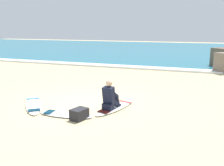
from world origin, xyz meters
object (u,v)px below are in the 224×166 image
at_px(surfer_seated, 110,97).
at_px(beach_bag, 79,114).
at_px(surfboard_main, 116,107).
at_px(surfboard_spare_far, 33,104).
at_px(surfboard_spare_near, 66,114).

xyz_separation_m(surfer_seated, beach_bag, (-0.56, -1.04, -0.28)).
xyz_separation_m(surfboard_main, beach_bag, (-0.65, -1.34, 0.12)).
relative_size(surfer_seated, surfboard_spare_far, 0.45).
bearing_deg(beach_bag, surfboard_spare_far, 163.19).
bearing_deg(beach_bag, surfboard_main, 64.19).
distance_m(surfer_seated, surfboard_spare_near, 1.47).
xyz_separation_m(surfer_seated, surfboard_spare_near, (-1.10, -0.90, -0.40)).
xyz_separation_m(surfboard_main, surfer_seated, (-0.09, -0.30, 0.40)).
height_order(surfer_seated, surfboard_spare_far, surfer_seated).
bearing_deg(surfer_seated, surfboard_spare_near, -140.50).
relative_size(surfboard_spare_near, surfboard_spare_far, 0.84).
height_order(surfboard_spare_near, surfboard_spare_far, same).
relative_size(surfer_seated, beach_bag, 1.97).
bearing_deg(surfboard_spare_near, surfboard_main, 45.56).
relative_size(surfboard_main, beach_bag, 4.53).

